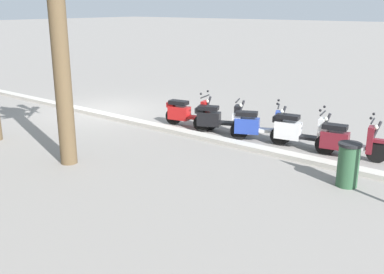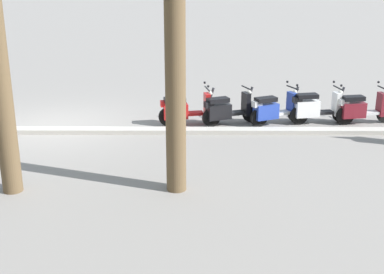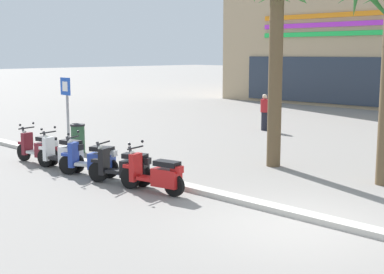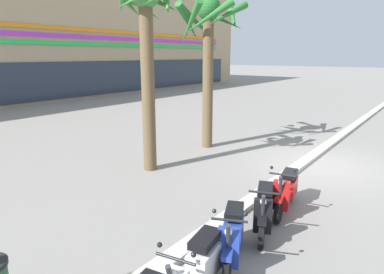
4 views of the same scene
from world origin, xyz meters
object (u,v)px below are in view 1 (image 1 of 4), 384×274
(scooter_red_gap_after_mid, at_px, (187,113))
(scooter_blue_tail_end, at_px, (257,125))
(scooter_maroon_mid_centre, at_px, (346,140))
(scooter_white_mid_rear, at_px, (298,131))
(scooter_black_second_in_line, at_px, (218,119))
(litter_bin, at_px, (348,164))

(scooter_red_gap_after_mid, bearing_deg, scooter_blue_tail_end, -179.63)
(scooter_maroon_mid_centre, distance_m, scooter_blue_tail_end, 2.50)
(scooter_blue_tail_end, distance_m, scooter_red_gap_after_mid, 2.49)
(scooter_white_mid_rear, height_order, scooter_red_gap_after_mid, same)
(scooter_maroon_mid_centre, height_order, scooter_blue_tail_end, same)
(scooter_blue_tail_end, bearing_deg, scooter_black_second_in_line, 0.95)
(litter_bin, bearing_deg, scooter_white_mid_rear, -41.98)
(scooter_red_gap_after_mid, bearing_deg, scooter_maroon_mid_centre, -178.71)
(scooter_white_mid_rear, distance_m, litter_bin, 2.70)
(scooter_white_mid_rear, xyz_separation_m, scooter_blue_tail_end, (1.20, 0.11, -0.02))
(scooter_black_second_in_line, height_order, litter_bin, scooter_black_second_in_line)
(scooter_maroon_mid_centre, height_order, scooter_red_gap_after_mid, same)
(scooter_maroon_mid_centre, xyz_separation_m, scooter_white_mid_rear, (1.30, -0.02, 0.02))
(scooter_black_second_in_line, distance_m, scooter_red_gap_after_mid, 1.17)
(litter_bin, bearing_deg, scooter_red_gap_after_mid, -16.37)
(litter_bin, bearing_deg, scooter_black_second_in_line, -20.24)
(scooter_red_gap_after_mid, distance_m, litter_bin, 5.94)
(scooter_black_second_in_line, height_order, scooter_red_gap_after_mid, scooter_red_gap_after_mid)
(scooter_maroon_mid_centre, relative_size, scooter_red_gap_after_mid, 0.97)
(scooter_black_second_in_line, relative_size, litter_bin, 1.77)
(scooter_white_mid_rear, xyz_separation_m, scooter_red_gap_after_mid, (3.69, 0.13, -0.03))
(scooter_white_mid_rear, height_order, scooter_black_second_in_line, scooter_white_mid_rear)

